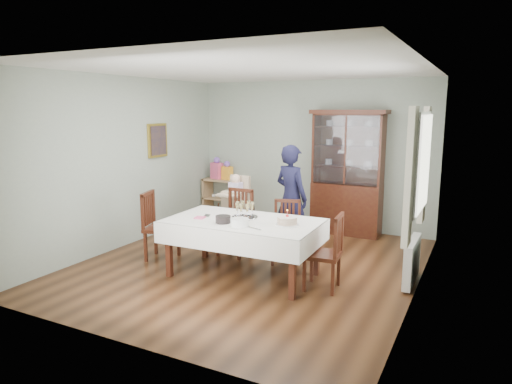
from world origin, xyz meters
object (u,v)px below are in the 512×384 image
Objects in this scene: birthday_cake at (287,221)px; gift_bag_orange at (227,171)px; sideboard at (225,199)px; champagne_tray at (245,213)px; chair_end_right at (324,267)px; chair_end_left at (161,239)px; chair_far_left at (235,236)px; gift_bag_pink at (217,169)px; china_cabinet at (347,171)px; chair_far_right at (286,244)px; dining_table at (243,248)px; high_chair at (236,215)px; woman at (291,198)px.

gift_bag_orange is (-2.43, 2.65, 0.15)m from birthday_cake.
sideboard is 3.19m from champagne_tray.
chair_end_right is 3.23× the size of birthday_cake.
chair_end_left reaches higher than champagne_tray.
gift_bag_pink reaches higher than chair_far_left.
chair_end_right is at bearing -79.92° from china_cabinet.
sideboard is 2.05× the size of gift_bag_pink.
chair_end_left is at bearing -128.19° from china_cabinet.
gift_bag_orange is at bearing 121.39° from chair_far_right.
dining_table is 2.04× the size of chair_far_left.
chair_far_right is (0.83, 0.01, -0.03)m from chair_far_left.
chair_far_right is 0.91m from champagne_tray.
high_chair is at bearing -139.64° from china_cabinet.
dining_table is at bearing -92.74° from chair_end_right.
dining_table is at bearing -52.59° from gift_bag_pink.
woman is 2.31m from gift_bag_orange.
chair_far_right is 2.55× the size of champagne_tray.
birthday_cake is at bearing 131.48° from woman.
chair_far_left is 2.56m from gift_bag_pink.
woman is 2.52m from gift_bag_pink.
dining_table is 6.92× the size of birthday_cake.
china_cabinet is 2.44× the size of chair_far_right.
chair_far_right is at bearing 113.98° from birthday_cake.
gift_bag_pink is at bearing -173.58° from sideboard.
gift_bag_pink is at bearing -2.33° from chair_end_left.
sideboard is 0.91× the size of chair_far_left.
woman is at bearing 90.31° from chair_far_right.
sideboard is at bearing 132.92° from birthday_cake.
champagne_tray is at bearing -52.27° from high_chair.
china_cabinet is at bearing -91.13° from woman.
china_cabinet is 3.42m from chair_end_left.
woman is 1.07m from high_chair.
gift_bag_pink is (-3.14, 2.63, 0.71)m from chair_end_right.
champagne_tray is 0.80× the size of gift_bag_pink.
woman reaches higher than chair_end_right.
chair_far_left reaches higher than birthday_cake.
gift_bag_pink is at bearing 128.85° from chair_far_left.
gift_bag_pink is at bearing -10.07° from woman.
chair_end_left is (0.45, -2.63, -0.10)m from sideboard.
china_cabinet reaches higher than high_chair.
chair_end_left reaches higher than birthday_cake.
sideboard is at bearing 130.72° from high_chair.
chair_end_right is at bearing -42.14° from gift_bag_orange.
chair_end_right is 0.84× the size of high_chair.
birthday_cake is (0.62, 0.02, 0.43)m from dining_table.
champagne_tray is (0.50, -0.62, 0.53)m from chair_far_left.
sideboard is 3.07× the size of birthday_cake.
gift_bag_pink is 0.24m from gift_bag_orange.
dining_table is 1.42m from chair_end_left.
chair_end_right reaches higher than chair_far_right.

